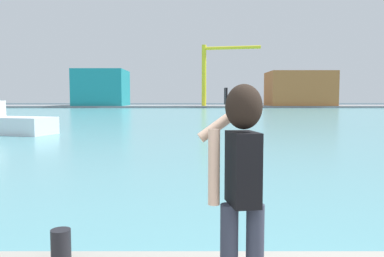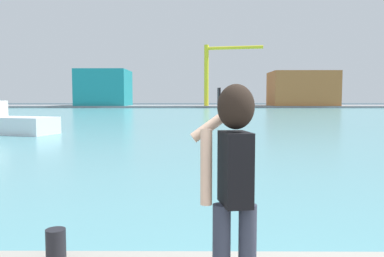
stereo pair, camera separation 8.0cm
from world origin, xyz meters
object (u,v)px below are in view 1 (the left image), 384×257
warehouse_left (100,88)px  warehouse_right (298,89)px  harbor_bollard (60,247)px  port_crane (211,67)px  person_photographer (240,173)px

warehouse_left → warehouse_right: warehouse_left is taller
harbor_bollard → port_crane: port_crane is taller
person_photographer → warehouse_left: warehouse_left is taller
warehouse_left → port_crane: 26.02m
warehouse_left → port_crane: (25.32, -3.97, 4.46)m
person_photographer → port_crane: 84.23m
warehouse_right → harbor_bollard: bearing=-106.7°
port_crane → warehouse_right: bearing=8.8°
warehouse_right → warehouse_left: bearing=178.9°
person_photographer → port_crane: (4.14, 83.81, 7.33)m
person_photographer → harbor_bollard: person_photographer is taller
warehouse_right → port_crane: bearing=-171.2°
warehouse_left → person_photographer: bearing=-76.4°
person_photographer → harbor_bollard: (-1.67, 0.82, -0.90)m
warehouse_right → port_crane: 20.79m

